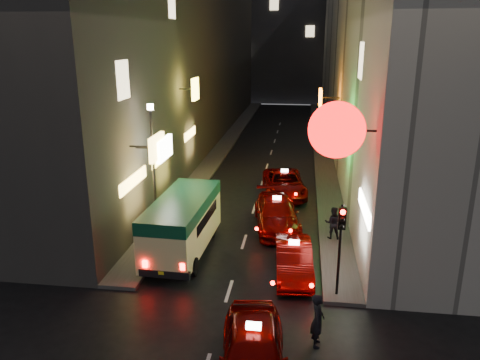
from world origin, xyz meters
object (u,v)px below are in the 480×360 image
at_px(traffic_light, 341,231).
at_px(lamp_post, 153,162).
at_px(minibus, 183,219).
at_px(taxi_near, 253,349).
at_px(pedestrian_crossing, 318,317).

distance_m(traffic_light, lamp_post, 9.42).
xyz_separation_m(minibus, taxi_near, (3.91, -7.46, -0.71)).
bearing_deg(taxi_near, pedestrian_crossing, 43.06).
relative_size(taxi_near, lamp_post, 0.96).
relative_size(minibus, traffic_light, 1.72).
bearing_deg(minibus, lamp_post, 137.82).
height_order(pedestrian_crossing, traffic_light, traffic_light).
xyz_separation_m(minibus, lamp_post, (-1.70, 1.54, 2.10)).
xyz_separation_m(minibus, traffic_light, (6.50, -2.99, 1.07)).
height_order(traffic_light, lamp_post, lamp_post).
bearing_deg(taxi_near, lamp_post, 121.91).
bearing_deg(pedestrian_crossing, taxi_near, 134.72).
xyz_separation_m(taxi_near, pedestrian_crossing, (1.80, 1.69, 0.08)).
relative_size(minibus, taxi_near, 1.01).
bearing_deg(lamp_post, pedestrian_crossing, -44.64).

